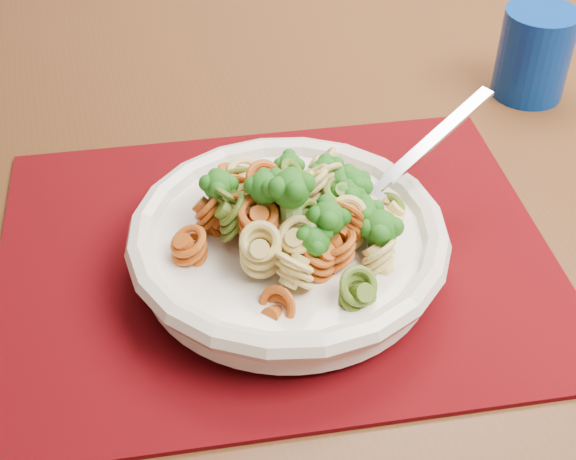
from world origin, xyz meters
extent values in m
cube|color=#4C2715|center=(-0.58, 0.16, 0.70)|extent=(1.37, 0.94, 0.04)
cube|color=#4C2715|center=(-0.02, 0.57, 0.34)|extent=(0.08, 0.08, 0.68)
cube|color=#51030A|center=(-0.54, 0.03, 0.73)|extent=(0.43, 0.34, 0.00)
cylinder|color=silver|center=(-0.54, 0.01, 0.73)|extent=(0.10, 0.10, 0.01)
cylinder|color=silver|center=(-0.54, 0.01, 0.75)|extent=(0.21, 0.21, 0.03)
torus|color=silver|center=(-0.54, 0.01, 0.76)|extent=(0.23, 0.23, 0.02)
cylinder|color=navy|center=(-0.26, 0.21, 0.77)|extent=(0.07, 0.07, 0.09)
camera|label=1|loc=(-0.62, -0.41, 1.14)|focal=50.00mm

